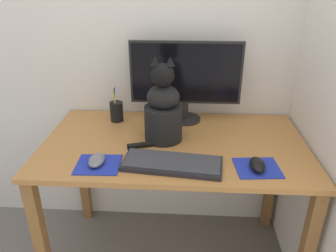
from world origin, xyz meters
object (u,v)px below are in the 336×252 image
computer_mouse_left (97,160)px  pen_cup (117,111)px  computer_mouse_right (257,165)px  cat (163,110)px  monitor (186,77)px  keyboard (173,163)px

computer_mouse_left → pen_cup: 0.44m
computer_mouse_right → pen_cup: 0.79m
computer_mouse_right → cat: size_ratio=0.28×
computer_mouse_left → cat: cat is taller
computer_mouse_left → computer_mouse_right: (0.66, 0.00, 0.00)m
monitor → keyboard: monitor is taller
monitor → keyboard: bearing=-95.0°
pen_cup → monitor: bearing=5.1°
monitor → computer_mouse_left: size_ratio=5.14×
monitor → computer_mouse_right: (0.30, -0.47, -0.22)m
monitor → computer_mouse_right: bearing=-57.6°
monitor → keyboard: (-0.04, -0.46, -0.23)m
cat → pen_cup: (-0.26, 0.20, -0.10)m
pen_cup → computer_mouse_left: bearing=-89.5°
pen_cup → keyboard: bearing=-53.3°
computer_mouse_right → pen_cup: bearing=146.5°
monitor → computer_mouse_right: 0.60m
monitor → computer_mouse_left: bearing=-127.3°
computer_mouse_left → computer_mouse_right: computer_mouse_right is taller
cat → computer_mouse_left: bearing=-134.9°
keyboard → pen_cup: 0.54m
cat → pen_cup: bearing=145.2°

